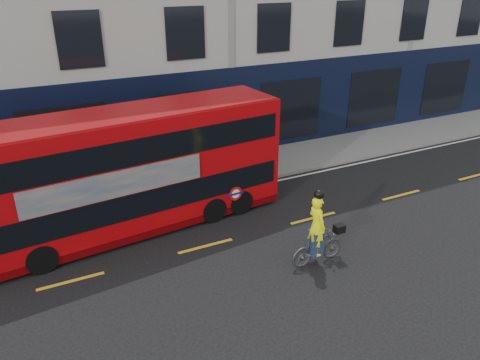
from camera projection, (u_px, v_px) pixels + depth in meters
ground at (340, 239)px, 14.84m from camera, size 120.00×120.00×0.00m
pavement at (247, 166)px, 20.11m from camera, size 60.00×3.00×0.12m
kerb at (264, 179)px, 18.89m from camera, size 60.00×0.12×0.13m
road_edge_line at (268, 183)px, 18.67m from camera, size 58.00×0.10×0.01m
lane_dashes at (313, 218)px, 16.06m from camera, size 58.00×0.12×0.01m
bus at (134, 170)px, 14.72m from camera, size 9.96×3.15×3.95m
cyclist at (318, 239)px, 13.31m from camera, size 1.73×0.65×2.38m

